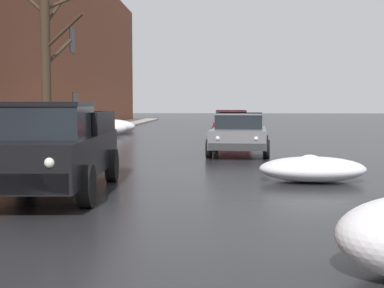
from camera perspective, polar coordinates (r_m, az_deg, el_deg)
name	(u,v)px	position (r m, az deg, el deg)	size (l,w,h in m)	color
left_sidewalk_slab	(5,149)	(20.79, -19.51, -0.50)	(2.74, 80.00, 0.13)	#A8A399
snow_bank_near_corner_left	(110,127)	(31.18, -8.81, 1.84)	(2.87, 1.37, 0.84)	white
snow_bank_along_right_kerb	(100,129)	(28.61, -9.86, 1.63)	(2.89, 1.27, 0.88)	white
snow_bank_far_right_pile	(312,169)	(12.10, 12.80, -2.64)	(2.36, 1.50, 0.59)	white
bare_tree_mid_block	(47,61)	(22.03, -15.34, 8.66)	(3.45, 3.05, 6.63)	#382B1E
pickup_truck_black_approaching_near_lane	(50,148)	(10.48, -15.09, -0.43)	(2.34, 5.09, 1.76)	black
sedan_grey_parked_kerbside_close	(239,133)	(18.13, 5.09, 1.23)	(2.24, 4.10, 1.42)	slate
sedan_maroon_parked_kerbside_mid	(231,124)	(25.95, 4.21, 2.16)	(1.94, 4.44, 1.42)	maroon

